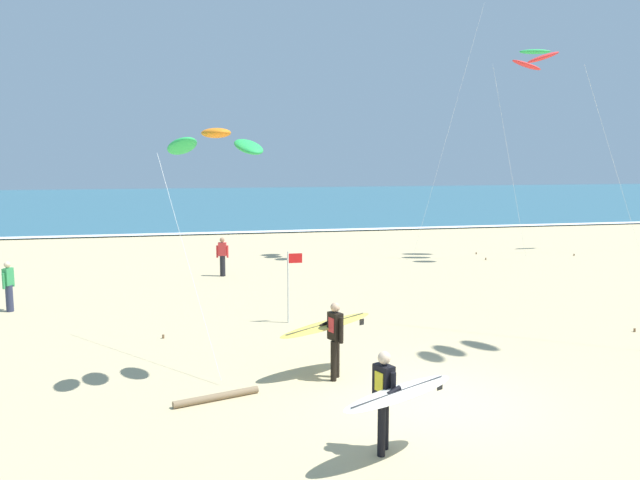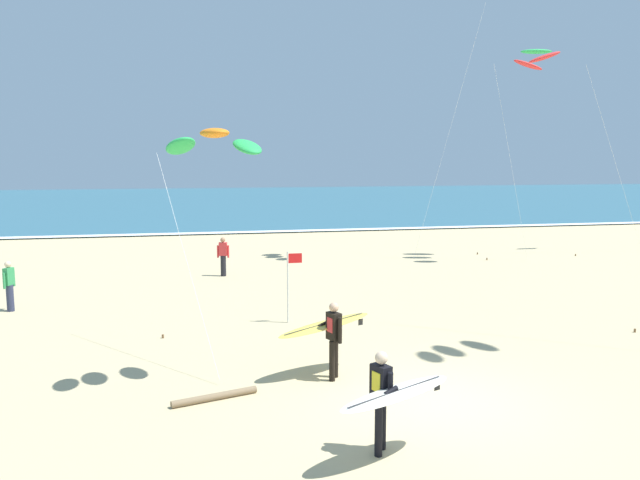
# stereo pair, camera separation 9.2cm
# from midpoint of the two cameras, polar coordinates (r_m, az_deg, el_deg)

# --- Properties ---
(ground_plane) EXTENTS (160.00, 160.00, 0.00)m
(ground_plane) POSITION_cam_midpoint_polar(r_m,az_deg,el_deg) (12.95, 10.84, -14.30)
(ground_plane) COLOR tan
(ocean_water) EXTENTS (160.00, 60.00, 0.08)m
(ocean_water) POSITION_cam_midpoint_polar(r_m,az_deg,el_deg) (69.67, -7.91, 3.54)
(ocean_water) COLOR #2D6075
(ocean_water) RESTS_ON ground
(shoreline_foam) EXTENTS (160.00, 1.00, 0.01)m
(shoreline_foam) POSITION_cam_midpoint_polar(r_m,az_deg,el_deg) (40.21, -4.98, 0.78)
(shoreline_foam) COLOR white
(shoreline_foam) RESTS_ON ocean_water
(surfer_lead) EXTENTS (2.19, 1.32, 1.71)m
(surfer_lead) POSITION_cam_midpoint_polar(r_m,az_deg,el_deg) (10.29, 6.48, -13.82)
(surfer_lead) COLOR black
(surfer_lead) RESTS_ON ground
(surfer_trailing) EXTENTS (2.38, 1.37, 1.71)m
(surfer_trailing) POSITION_cam_midpoint_polar(r_m,az_deg,el_deg) (13.76, 1.03, -8.22)
(surfer_trailing) COLOR black
(surfer_trailing) RESTS_ON ground
(kite_arc_amber_near) EXTENTS (2.43, 4.60, 5.38)m
(kite_arc_amber_near) POSITION_cam_midpoint_polar(r_m,az_deg,el_deg) (12.89, -9.41, 8.77)
(kite_arc_amber_near) COLOR green
(kite_arc_amber_near) RESTS_ON ground
(kite_arc_emerald_mid) EXTENTS (2.86, 3.03, 9.64)m
(kite_arc_emerald_mid) POSITION_cam_midpoint_polar(r_m,az_deg,el_deg) (30.95, 19.19, 15.40)
(kite_arc_emerald_mid) COLOR red
(kite_arc_emerald_mid) RESTS_ON ground
(bystander_red_top) EXTENTS (0.49, 0.24, 1.59)m
(bystander_red_top) POSITION_cam_midpoint_polar(r_m,az_deg,el_deg) (25.63, -8.73, -1.48)
(bystander_red_top) COLOR black
(bystander_red_top) RESTS_ON ground
(bystander_green_top) EXTENTS (0.30, 0.46, 1.59)m
(bystander_green_top) POSITION_cam_midpoint_polar(r_m,az_deg,el_deg) (21.81, -26.39, -3.76)
(bystander_green_top) COLOR #2D334C
(bystander_green_top) RESTS_ON ground
(lifeguard_flag) EXTENTS (0.44, 0.05, 2.10)m
(lifeguard_flag) POSITION_cam_midpoint_polar(r_m,az_deg,el_deg) (18.15, -2.65, -3.66)
(lifeguard_flag) COLOR silver
(lifeguard_flag) RESTS_ON ground
(driftwood_log) EXTENTS (1.72, 0.63, 0.14)m
(driftwood_log) POSITION_cam_midpoint_polar(r_m,az_deg,el_deg) (12.94, -9.37, -13.94)
(driftwood_log) COLOR #846B4C
(driftwood_log) RESTS_ON ground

